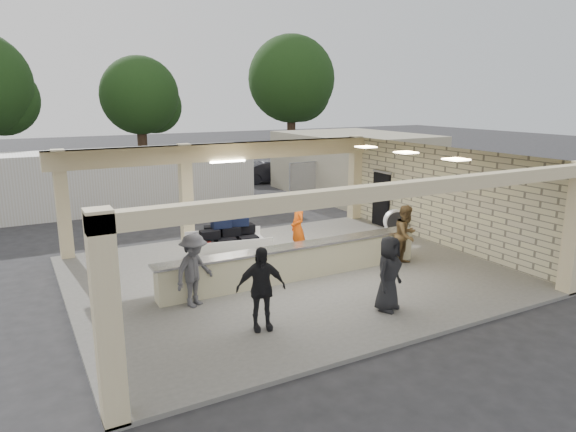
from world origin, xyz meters
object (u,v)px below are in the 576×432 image
luggage_cart (226,240)px  passenger_d (389,273)px  baggage_counter (297,262)px  passenger_a (406,235)px  passenger_b (261,288)px  container_white (116,180)px  passenger_c (194,270)px  baggage_handler (298,228)px  car_white_a (330,175)px  car_dark (271,172)px  drum_fan (395,222)px  car_white_b (340,170)px

luggage_cart → passenger_d: passenger_d is taller
baggage_counter → passenger_d: size_ratio=4.47×
passenger_a → passenger_b: bearing=-179.5°
container_white → passenger_d: bearing=-77.2°
passenger_c → passenger_d: passenger_d is taller
passenger_d → container_white: 15.61m
passenger_b → container_white: size_ratio=0.15×
baggage_handler → passenger_a: bearing=56.0°
passenger_d → baggage_handler: bearing=62.6°
passenger_b → car_white_a: bearing=64.9°
car_dark → container_white: container_white is taller
passenger_a → car_dark: size_ratio=0.48×
luggage_cart → drum_fan: 6.80m
passenger_b → car_white_a: passenger_b is taller
baggage_counter → car_white_b: car_white_b is taller
passenger_c → container_white: container_white is taller
car_white_a → car_white_b: size_ratio=1.03×
passenger_a → car_white_b: passenger_a is taller
passenger_b → car_dark: passenger_b is taller
container_white → passenger_a: bearing=-64.3°
drum_fan → car_white_b: (5.33, 11.43, 0.14)m
passenger_d → car_white_b: passenger_d is taller
baggage_counter → passenger_c: bearing=-171.1°
luggage_cart → car_white_b: bearing=54.1°
container_white → car_dark: bearing=19.6°
container_white → car_white_a: bearing=1.7°
luggage_cart → passenger_a: bearing=-18.6°
passenger_c → car_dark: passenger_c is taller
baggage_handler → passenger_b: bearing=-29.2°
passenger_d → car_dark: 19.70m
passenger_b → passenger_d: bearing=3.4°
luggage_cart → drum_fan: luggage_cart is taller
baggage_counter → luggage_cart: bearing=121.1°
baggage_counter → container_white: 12.56m
passenger_b → car_white_b: (13.15, 16.17, -0.29)m
baggage_counter → passenger_b: 3.40m
luggage_cart → car_white_a: (10.62, 10.43, -0.16)m
baggage_counter → passenger_a: bearing=-8.4°
container_white → car_white_b: bearing=6.4°
passenger_a → luggage_cart: bearing=133.1°
passenger_b → drum_fan: bearing=43.9°
passenger_b → car_dark: 20.46m
passenger_a → car_white_a: passenger_a is taller
passenger_a → car_dark: passenger_a is taller
passenger_b → baggage_handler: bearing=64.4°
luggage_cart → car_white_b: (12.12, 11.58, -0.11)m
passenger_d → container_white: size_ratio=0.14×
baggage_counter → passenger_a: passenger_a is taller
car_white_b → drum_fan: bearing=163.1°
baggage_counter → baggage_handler: (1.04, 1.79, 0.46)m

